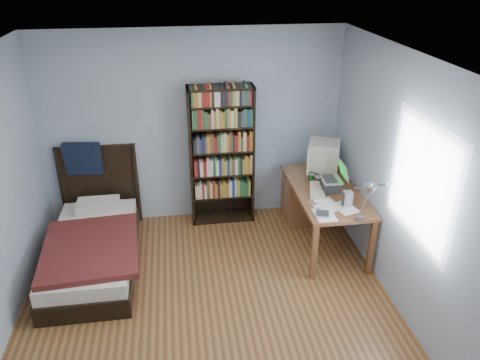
{
  "coord_description": "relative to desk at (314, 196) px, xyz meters",
  "views": [
    {
      "loc": [
        -0.23,
        -3.56,
        3.27
      ],
      "look_at": [
        0.43,
        0.94,
        1.05
      ],
      "focal_mm": 35.0,
      "sensor_mm": 36.0,
      "label": 1
    }
  ],
  "objects": [
    {
      "name": "mouse",
      "position": [
        -0.01,
        -0.12,
        0.33
      ],
      "size": [
        0.06,
        0.1,
        0.04
      ],
      "primitive_type": "ellipsoid",
      "color": "silver",
      "rests_on": "desk"
    },
    {
      "name": "bed",
      "position": [
        -2.75,
        -0.48,
        -0.15
      ],
      "size": [
        1.08,
        2.01,
        1.16
      ],
      "color": "black",
      "rests_on": "floor"
    },
    {
      "name": "keyboard",
      "position": [
        -0.12,
        -0.47,
        0.33
      ],
      "size": [
        0.29,
        0.47,
        0.04
      ],
      "primitive_type": "cube",
      "rotation": [
        0.0,
        0.07,
        -0.27
      ],
      "color": "beige",
      "rests_on": "desk"
    },
    {
      "name": "soda_can",
      "position": [
        -0.13,
        -0.22,
        0.37
      ],
      "size": [
        0.06,
        0.06,
        0.11
      ],
      "primitive_type": "cylinder",
      "color": "#07330C",
      "rests_on": "desk"
    },
    {
      "name": "desk_lamp",
      "position": [
        0.0,
        -1.57,
        0.85
      ],
      "size": [
        0.25,
        0.56,
        0.67
      ],
      "color": "#99999E",
      "rests_on": "desk"
    },
    {
      "name": "bookshelf",
      "position": [
        -1.16,
        0.32,
        0.5
      ],
      "size": [
        0.82,
        0.3,
        1.83
      ],
      "color": "black",
      "rests_on": "floor"
    },
    {
      "name": "room",
      "position": [
        -1.48,
        -1.62,
        0.84
      ],
      "size": [
        4.2,
        4.24,
        2.5
      ],
      "color": "brown",
      "rests_on": "ground"
    },
    {
      "name": "crt_monitor",
      "position": [
        0.07,
        -0.0,
        0.57
      ],
      "size": [
        0.5,
        0.46,
        0.44
      ],
      "color": "beige",
      "rests_on": "desk"
    },
    {
      "name": "desk",
      "position": [
        0.0,
        0.0,
        0.0
      ],
      "size": [
        0.75,
        1.53,
        0.73
      ],
      "color": "brown",
      "rests_on": "floor"
    },
    {
      "name": "external_drive",
      "position": [
        -0.23,
        -1.02,
        0.33
      ],
      "size": [
        0.17,
        0.17,
        0.03
      ],
      "primitive_type": "cube",
      "rotation": [
        0.0,
        0.0,
        -0.29
      ],
      "color": "gray",
      "rests_on": "desk"
    },
    {
      "name": "laptop",
      "position": [
        0.06,
        -0.46,
        0.42
      ],
      "size": [
        0.3,
        0.31,
        0.36
      ],
      "color": "#2D2D30",
      "rests_on": "desk"
    },
    {
      "name": "phone_silver",
      "position": [
        -0.25,
        -0.77,
        0.33
      ],
      "size": [
        0.07,
        0.11,
        0.02
      ],
      "primitive_type": "cube",
      "rotation": [
        0.0,
        0.0,
        0.19
      ],
      "color": "silver",
      "rests_on": "desk"
    },
    {
      "name": "speaker",
      "position": [
        0.1,
        -0.86,
        0.41
      ],
      "size": [
        0.1,
        0.1,
        0.18
      ],
      "primitive_type": "cube",
      "rotation": [
        0.0,
        0.0,
        -0.06
      ],
      "color": "gray",
      "rests_on": "desk"
    },
    {
      "name": "phone_grey",
      "position": [
        -0.24,
        -0.92,
        0.33
      ],
      "size": [
        0.05,
        0.09,
        0.02
      ],
      "primitive_type": "cube",
      "rotation": [
        0.0,
        0.0,
        -0.04
      ],
      "color": "gray",
      "rests_on": "desk"
    }
  ]
}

